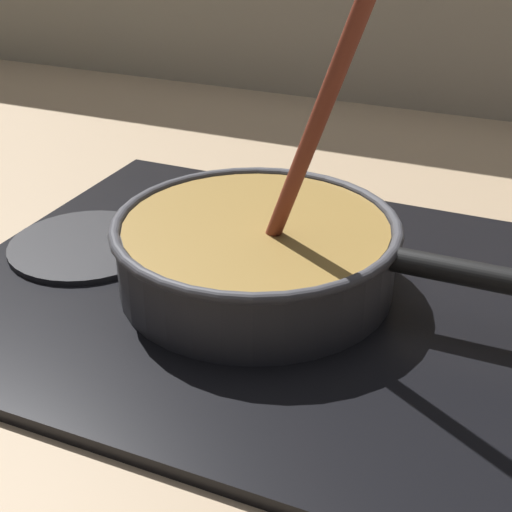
# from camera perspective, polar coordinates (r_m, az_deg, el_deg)

# --- Properties ---
(ground) EXTENTS (2.40, 1.60, 0.04)m
(ground) POSITION_cam_1_polar(r_m,az_deg,el_deg) (0.63, -6.39, -10.28)
(ground) COLOR #9E8466
(hob_plate) EXTENTS (0.56, 0.48, 0.01)m
(hob_plate) POSITION_cam_1_polar(r_m,az_deg,el_deg) (0.71, 0.00, -2.68)
(hob_plate) COLOR black
(hob_plate) RESTS_ON ground
(burner_ring) EXTENTS (0.16, 0.16, 0.01)m
(burner_ring) POSITION_cam_1_polar(r_m,az_deg,el_deg) (0.71, 0.00, -1.98)
(burner_ring) COLOR #592D0C
(burner_ring) RESTS_ON hob_plate
(spare_burner) EXTENTS (0.16, 0.16, 0.01)m
(spare_burner) POSITION_cam_1_polar(r_m,az_deg,el_deg) (0.79, -12.84, 0.81)
(spare_burner) COLOR #262628
(spare_burner) RESTS_ON hob_plate
(cooking_pan) EXTENTS (0.42, 0.27, 0.31)m
(cooking_pan) POSITION_cam_1_polar(r_m,az_deg,el_deg) (0.69, 0.17, 0.38)
(cooking_pan) COLOR #38383D
(cooking_pan) RESTS_ON hob_plate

